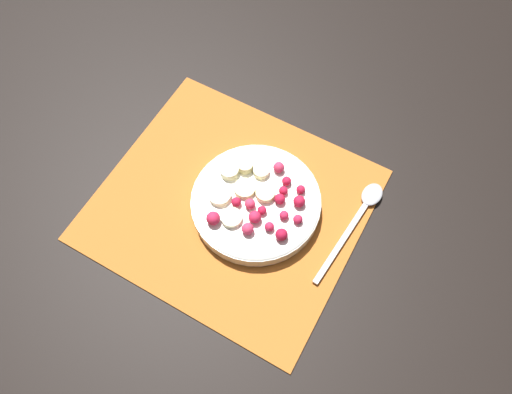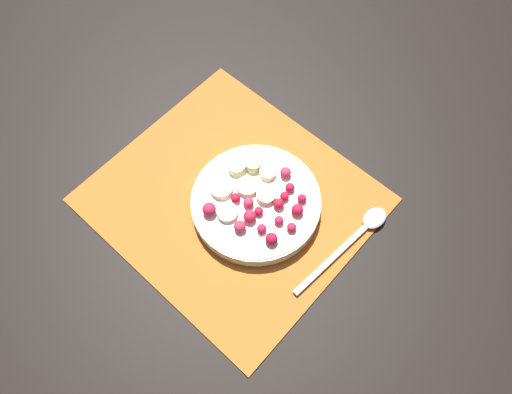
{
  "view_description": "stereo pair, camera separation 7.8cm",
  "coord_description": "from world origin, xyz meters",
  "views": [
    {
      "loc": [
        -0.21,
        0.29,
        0.74
      ],
      "look_at": [
        -0.04,
        -0.02,
        0.04
      ],
      "focal_mm": 35.0,
      "sensor_mm": 36.0,
      "label": 1
    },
    {
      "loc": [
        -0.28,
        0.25,
        0.74
      ],
      "look_at": [
        -0.04,
        -0.02,
        0.04
      ],
      "focal_mm": 35.0,
      "sensor_mm": 36.0,
      "label": 2
    }
  ],
  "objects": [
    {
      "name": "fruit_bowl",
      "position": [
        -0.04,
        -0.02,
        0.02
      ],
      "size": [
        0.21,
        0.21,
        0.05
      ],
      "color": "silver",
      "rests_on": "placemat"
    },
    {
      "name": "spoon",
      "position": [
        -0.19,
        -0.09,
        0.01
      ],
      "size": [
        0.04,
        0.2,
        0.01
      ],
      "rotation": [
        0.0,
        0.0,
        4.63
      ],
      "color": "#B2B2B7",
      "rests_on": "placemat"
    },
    {
      "name": "ground_plane",
      "position": [
        0.0,
        0.0,
        0.0
      ],
      "size": [
        3.0,
        3.0,
        0.0
      ],
      "primitive_type": "plane",
      "color": "black"
    },
    {
      "name": "placemat",
      "position": [
        0.0,
        0.0,
        0.0
      ],
      "size": [
        0.42,
        0.38,
        0.01
      ],
      "color": "#B26023",
      "rests_on": "ground_plane"
    }
  ]
}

